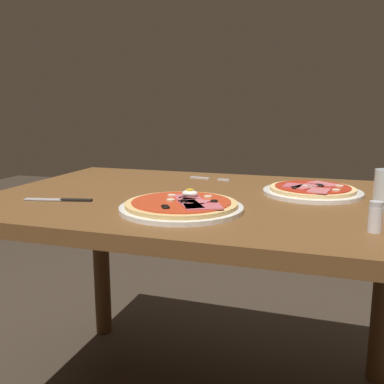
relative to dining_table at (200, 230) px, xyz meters
The scene contains 6 objects.
dining_table is the anchor object (origin of this frame).
pizza_foreground 0.23m from the dining_table, 87.29° to the right, with size 0.32×0.32×0.05m.
pizza_across_left 0.36m from the dining_table, 21.23° to the left, with size 0.30×0.30×0.03m.
fork 0.32m from the dining_table, 102.58° to the left, with size 0.16×0.04×0.00m.
knife 0.41m from the dining_table, 151.43° to the right, with size 0.19×0.06×0.01m.
salt_shaker 0.55m from the dining_table, 28.46° to the right, with size 0.03×0.03×0.07m.
Camera 1 is at (0.37, -1.23, 1.01)m, focal length 41.00 mm.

